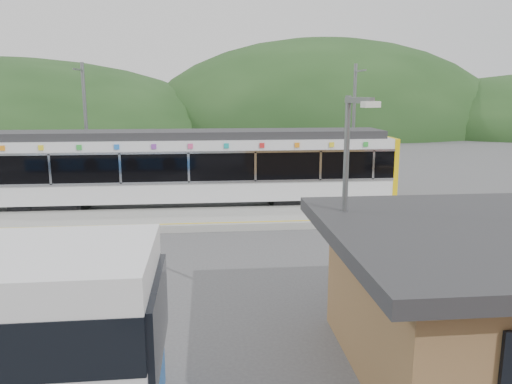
{
  "coord_description": "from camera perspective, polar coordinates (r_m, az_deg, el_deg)",
  "views": [
    {
      "loc": [
        -0.87,
        -17.74,
        5.55
      ],
      "look_at": [
        0.98,
        1.0,
        1.76
      ],
      "focal_mm": 35.0,
      "sensor_mm": 36.0,
      "label": 1
    }
  ],
  "objects": [
    {
      "name": "yellow_line",
      "position": [
        20.44,
        -3.0,
        -3.5
      ],
      "size": [
        26.0,
        0.1,
        0.01
      ],
      "primitive_type": "cube",
      "color": "yellow",
      "rests_on": "platform"
    },
    {
      "name": "ground",
      "position": [
        18.61,
        -2.7,
        -5.98
      ],
      "size": [
        120.0,
        120.0,
        0.0
      ],
      "primitive_type": "plane",
      "color": "#4C4C4F",
      "rests_on": "ground"
    },
    {
      "name": "catenary_mast_east",
      "position": [
        27.52,
        11.09,
        7.22
      ],
      "size": [
        0.18,
        1.8,
        7.0
      ],
      "color": "slate",
      "rests_on": "ground"
    },
    {
      "name": "train",
      "position": [
        24.03,
        -8.72,
        2.92
      ],
      "size": [
        20.44,
        3.01,
        3.74
      ],
      "color": "black",
      "rests_on": "ground"
    },
    {
      "name": "catenary_mast_west",
      "position": [
        27.07,
        -18.84,
        6.76
      ],
      "size": [
        0.18,
        1.8,
        7.0
      ],
      "color": "slate",
      "rests_on": "ground"
    },
    {
      "name": "hills",
      "position": [
        24.72,
        11.13,
        -1.81
      ],
      "size": [
        146.0,
        149.0,
        26.0
      ],
      "color": "#1E3D19",
      "rests_on": "ground"
    },
    {
      "name": "lamp_post",
      "position": [
        10.86,
        10.29,
        -0.86
      ],
      "size": [
        0.39,
        1.01,
        5.48
      ],
      "rotation": [
        0.0,
        0.0,
        0.27
      ],
      "color": "slate",
      "rests_on": "ground"
    },
    {
      "name": "platform",
      "position": [
        21.74,
        -3.16,
        -3.01
      ],
      "size": [
        26.0,
        3.2,
        0.3
      ],
      "primitive_type": "cube",
      "color": "#9E9E99",
      "rests_on": "ground"
    }
  ]
}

